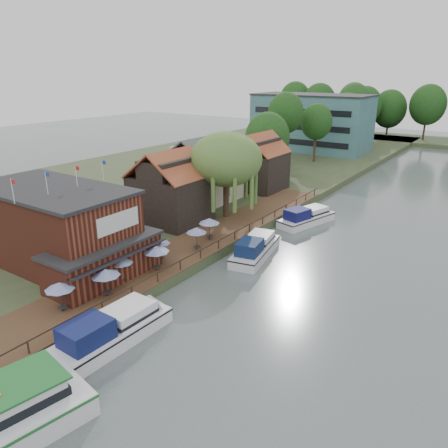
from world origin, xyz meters
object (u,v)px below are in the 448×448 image
Objects in this scene: pub at (68,230)px; cottage_a at (170,187)px; umbrella_4 at (160,250)px; cruiser_2 at (307,215)px; umbrella_2 at (121,270)px; willow at (226,176)px; umbrella_0 at (61,297)px; umbrella_1 at (106,283)px; cruiser_1 at (255,246)px; cottage_c at (259,161)px; hotel_block at (311,122)px; umbrella_3 at (156,258)px; umbrella_6 at (209,229)px; umbrella_5 at (197,239)px; cruiser_0 at (111,327)px; cottage_b at (202,169)px; swan at (48,396)px.

cottage_a is at bearing 93.81° from pub.
cruiser_2 is at bearing 74.74° from umbrella_4.
willow is at bearing 98.03° from umbrella_2.
umbrella_0 is (2.59, -25.55, -3.93)m from willow.
umbrella_1 is 0.25× the size of cruiser_1.
hotel_block is at bearing 102.20° from cottage_c.
hotel_block is at bearing 101.42° from umbrella_2.
hotel_block reaches higher than umbrella_3.
hotel_block is 10.69× the size of umbrella_6.
umbrella_5 is at bearing -73.87° from cottage_c.
umbrella_6 is at bearing 105.74° from cruiser_0.
cottage_b is 0.99× the size of cruiser_1.
umbrella_2 is 14.36m from cruiser_1.
hotel_block is at bearing 102.61° from umbrella_3.
swan is (8.60, -31.15, -5.99)m from willow.
cottage_c reaches higher than umbrella_2.
umbrella_1 is 0.23× the size of cruiser_0.
swan is at bearing -99.81° from cruiser_1.
cottage_c is 0.82× the size of willow.
umbrella_6 is at bearing -18.56° from cottage_a.
cottage_b is 16.17m from cruiser_2.
cruiser_0 is (3.87, -3.07, -0.99)m from umbrella_1.
umbrella_0 and umbrella_3 have the same top height.
cottage_b is 16.58m from umbrella_6.
willow is at bearing 111.59° from umbrella_6.
cottage_a is (-1.00, 15.00, 0.60)m from pub.
umbrella_5 is 0.22× the size of cruiser_0.
cottage_c is at bearing 160.14° from cruiser_2.
cruiser_2 is 21.61× the size of swan.
cottage_a is at bearing 116.28° from umbrella_2.
cottage_c reaches higher than umbrella_0.
swan is at bearing -74.09° from cruiser_2.
umbrella_1 is 1.00× the size of umbrella_2.
umbrella_1 and umbrella_6 have the same top height.
umbrella_5 is (8.09, -5.49, -2.96)m from cottage_a.
umbrella_1 is 0.25× the size of cruiser_2.
swan is at bearing -71.22° from umbrella_3.
umbrella_2 and umbrella_5 have the same top height.
cruiser_2 is at bearing 90.29° from cruiser_0.
cottage_b reaches higher than cruiser_2.
umbrella_2 is at bearing -86.60° from cruiser_2.
umbrella_3 is (8.06, -11.34, -2.96)m from cottage_a.
cottage_a is 3.62× the size of umbrella_2.
cruiser_1 is (5.48, 8.24, -1.12)m from umbrella_4.
pub is 25.33m from cottage_b.
cruiser_1 is at bearing -6.50° from cottage_a.
cruiser_0 is at bearing -66.29° from umbrella_3.
hotel_block reaches higher than umbrella_6.
umbrella_1 reaches higher than swan.
umbrella_0 is 8.47m from swan.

